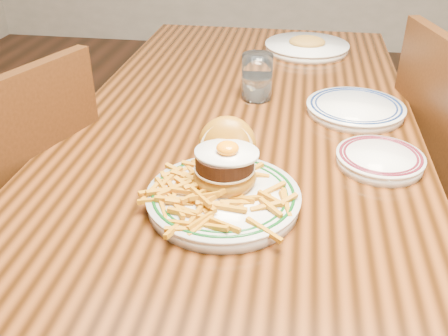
% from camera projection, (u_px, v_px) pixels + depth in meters
% --- Properties ---
extents(floor, '(6.00, 6.00, 0.00)m').
position_uv_depth(floor, '(239.00, 320.00, 1.65)').
color(floor, black).
rests_on(floor, ground).
extents(table, '(0.85, 1.60, 0.75)m').
position_uv_depth(table, '(243.00, 144.00, 1.31)').
color(table, black).
rests_on(table, floor).
extents(chair_left, '(0.56, 0.56, 0.94)m').
position_uv_depth(chair_left, '(11.00, 231.00, 1.26)').
color(chair_left, '#40200D').
rests_on(chair_left, floor).
extents(main_plate, '(0.28, 0.29, 0.14)m').
position_uv_depth(main_plate, '(224.00, 183.00, 0.92)').
color(main_plate, white).
rests_on(main_plate, table).
extents(side_plate, '(0.18, 0.19, 0.03)m').
position_uv_depth(side_plate, '(380.00, 158.00, 1.04)').
color(side_plate, white).
rests_on(side_plate, table).
extents(rear_plate, '(0.25, 0.25, 0.03)m').
position_uv_depth(rear_plate, '(355.00, 108.00, 1.26)').
color(rear_plate, white).
rests_on(rear_plate, table).
extents(water_glass, '(0.08, 0.08, 0.12)m').
position_uv_depth(water_glass, '(257.00, 80.00, 1.33)').
color(water_glass, white).
rests_on(water_glass, table).
extents(far_plate, '(0.28, 0.28, 0.05)m').
position_uv_depth(far_plate, '(307.00, 46.00, 1.70)').
color(far_plate, white).
rests_on(far_plate, table).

